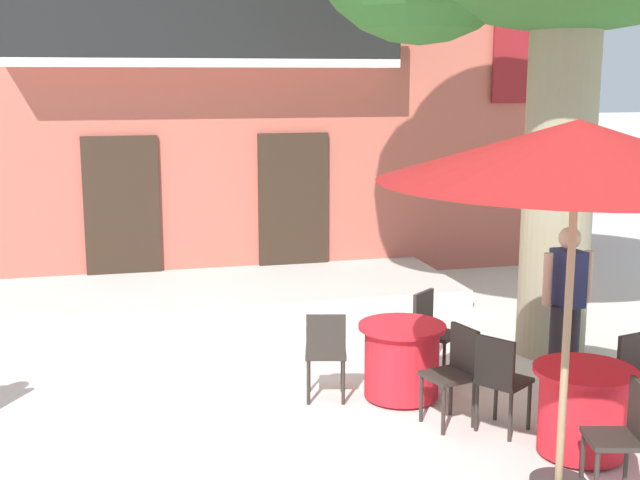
# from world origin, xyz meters

# --- Properties ---
(ground_plane) EXTENTS (120.00, 120.00, 0.00)m
(ground_plane) POSITION_xyz_m (0.00, 0.00, 0.00)
(ground_plane) COLOR silver
(building_facade) EXTENTS (13.00, 5.09, 7.50)m
(building_facade) POSITION_xyz_m (-0.32, 6.99, 3.75)
(building_facade) COLOR #BC5B4C
(building_facade) RESTS_ON ground
(entrance_step_platform) EXTENTS (6.65, 2.33, 0.25)m
(entrance_step_platform) POSITION_xyz_m (-0.32, 3.84, 0.12)
(entrance_step_platform) COLOR silver
(entrance_step_platform) RESTS_ON ground
(cafe_table_near_tree) EXTENTS (0.86, 0.86, 0.76)m
(cafe_table_near_tree) POSITION_xyz_m (1.97, -1.82, 0.39)
(cafe_table_near_tree) COLOR red
(cafe_table_near_tree) RESTS_ON ground
(cafe_chair_near_tree_1) EXTENTS (0.56, 0.56, 0.91)m
(cafe_chair_near_tree_1) POSITION_xyz_m (1.48, -1.25, 0.53)
(cafe_chair_near_tree_1) COLOR #2D2823
(cafe_chair_near_tree_1) RESTS_ON ground
(cafe_chair_near_tree_2) EXTENTS (0.49, 0.49, 0.91)m
(cafe_chair_near_tree_2) POSITION_xyz_m (1.85, -2.57, 0.53)
(cafe_chair_near_tree_2) COLOR #2D2823
(cafe_chair_near_tree_2) RESTS_ON ground
(cafe_table_middle) EXTENTS (0.86, 0.86, 0.76)m
(cafe_table_middle) POSITION_xyz_m (0.92, -0.23, 0.39)
(cafe_table_middle) COLOR red
(cafe_table_middle) RESTS_ON ground
(cafe_chair_middle_0) EXTENTS (0.49, 0.49, 0.91)m
(cafe_chair_middle_0) POSITION_xyz_m (0.17, -0.12, 0.53)
(cafe_chair_middle_0) COLOR #2D2823
(cafe_chair_middle_0) RESTS_ON ground
(cafe_chair_middle_1) EXTENTS (0.49, 0.49, 0.91)m
(cafe_chair_middle_1) POSITION_xyz_m (1.18, -0.94, 0.53)
(cafe_chair_middle_1) COLOR #2D2823
(cafe_chair_middle_1) RESTS_ON ground
(cafe_chair_middle_2) EXTENTS (0.56, 0.56, 0.91)m
(cafe_chair_middle_2) POSITION_xyz_m (1.44, 0.31, 0.53)
(cafe_chair_middle_2) COLOR #2D2823
(cafe_chair_middle_2) RESTS_ON ground
(cafe_umbrella) EXTENTS (2.90, 2.90, 2.85)m
(cafe_umbrella) POSITION_xyz_m (1.46, -2.34, 2.61)
(cafe_umbrella) COLOR #997A56
(cafe_umbrella) RESTS_ON ground
(pedestrian_mid_plaza) EXTENTS (0.53, 0.36, 1.71)m
(pedestrian_mid_plaza) POSITION_xyz_m (2.54, -0.50, 0.97)
(pedestrian_mid_plaza) COLOR #232328
(pedestrian_mid_plaza) RESTS_ON ground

